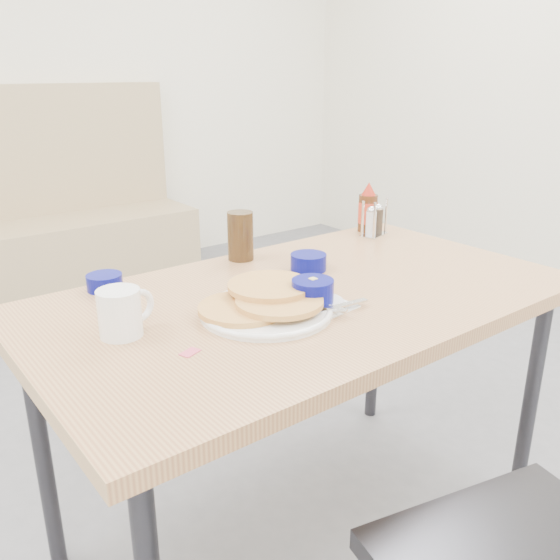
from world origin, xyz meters
TOP-DOWN VIEW (x-y plane):
  - booth_bench at (0.00, 2.78)m, footprint 1.90×0.56m
  - dining_table at (0.00, 0.25)m, footprint 1.40×0.80m
  - pancake_plate at (-0.16, 0.21)m, footprint 0.31×0.31m
  - coffee_mug at (-0.48, 0.30)m, footprint 0.14×0.09m
  - grits_setting at (-0.05, 0.17)m, footprint 0.20×0.18m
  - creamer_bowl at (-0.40, 0.59)m, footprint 0.09×0.09m
  - butter_bowl at (0.13, 0.39)m, footprint 0.10×0.10m
  - amber_tumbler at (0.03, 0.59)m, footprint 0.10×0.10m
  - condiment_caddy at (0.55, 0.54)m, footprint 0.12×0.09m
  - syrup_bottle at (0.57, 0.59)m, footprint 0.07×0.07m
  - sugar_wrapper at (-0.41, 0.13)m, footprint 0.05×0.04m

SIDE VIEW (x-z plane):
  - booth_bench at x=0.00m, z-range -0.26..0.96m
  - dining_table at x=0.00m, z-range 0.32..1.08m
  - sugar_wrapper at x=-0.41m, z-range 0.76..0.76m
  - creamer_bowl at x=-0.40m, z-range 0.76..0.80m
  - pancake_plate at x=-0.16m, z-range 0.75..0.81m
  - butter_bowl at x=0.13m, z-range 0.76..0.81m
  - grits_setting at x=-0.05m, z-range 0.75..0.83m
  - condiment_caddy at x=0.55m, z-range 0.74..0.87m
  - coffee_mug at x=-0.48m, z-range 0.76..0.87m
  - amber_tumbler at x=0.03m, z-range 0.76..0.91m
  - syrup_bottle at x=0.57m, z-range 0.75..0.92m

